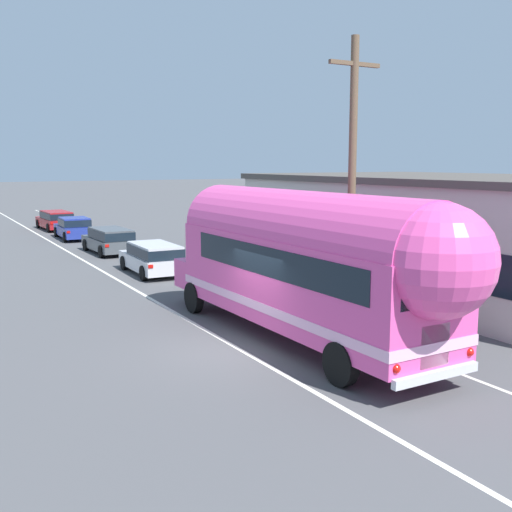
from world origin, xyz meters
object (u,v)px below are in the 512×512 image
(utility_pole, at_px, (352,177))
(car_lead, at_px, (153,256))
(car_third, at_px, (74,227))
(car_second, at_px, (110,239))
(painted_bus, at_px, (309,260))
(car_fourth, at_px, (56,219))

(utility_pole, relative_size, car_lead, 1.94)
(car_third, bearing_deg, car_second, -88.60)
(painted_bus, height_order, car_lead, painted_bus)
(car_second, distance_m, car_third, 7.43)
(utility_pole, distance_m, car_lead, 11.38)
(painted_bus, xyz_separation_m, car_third, (-0.17, 26.39, -1.56))
(car_lead, bearing_deg, car_second, 89.39)
(utility_pole, bearing_deg, car_third, 96.17)
(utility_pole, xyz_separation_m, car_lead, (-2.58, 10.47, -3.63))
(utility_pole, distance_m, car_third, 25.32)
(utility_pole, xyz_separation_m, car_second, (-2.51, 17.48, -3.63))
(car_second, height_order, car_third, same)
(car_lead, bearing_deg, car_third, 90.43)
(painted_bus, height_order, car_second, painted_bus)
(painted_bus, height_order, car_third, painted_bus)
(painted_bus, xyz_separation_m, car_fourth, (-0.14, 32.35, -1.51))
(car_lead, bearing_deg, car_fourth, 90.22)
(utility_pole, bearing_deg, car_fourth, 94.93)
(painted_bus, bearing_deg, car_lead, 90.28)
(car_second, height_order, car_fourth, same)
(painted_bus, height_order, car_fourth, painted_bus)
(car_fourth, bearing_deg, car_lead, -89.78)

